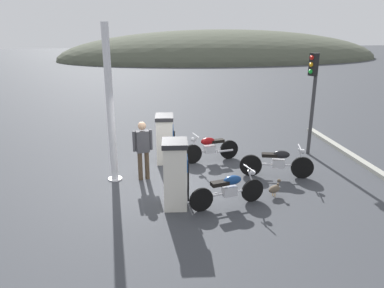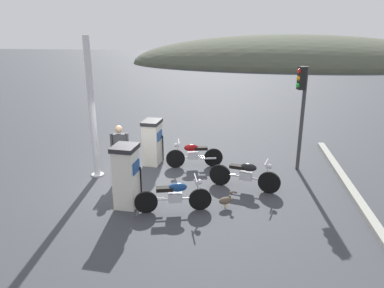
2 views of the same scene
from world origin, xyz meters
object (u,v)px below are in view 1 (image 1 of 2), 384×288
object	(u,v)px
motorcycle_far_pump	(210,148)
roadside_traffic_light	(313,86)
attendant_person	(143,147)
wandering_duck	(275,189)
fuel_pump_near	(175,174)
motorcycle_near_pump	(229,189)
fuel_pump_far	(165,138)
motorcycle_extra	(278,162)
canopy_support_pole	(110,108)

from	to	relation	value
motorcycle_far_pump	roadside_traffic_light	bearing A→B (deg)	3.14
attendant_person	wandering_duck	xyz separation A→B (m)	(3.37, -1.64, -0.78)
roadside_traffic_light	attendant_person	bearing A→B (deg)	-166.49
fuel_pump_near	motorcycle_near_pump	bearing A→B (deg)	-7.29
fuel_pump_near	attendant_person	size ratio (longest dim) A/B	0.99
motorcycle_far_pump	roadside_traffic_light	world-z (taller)	roadside_traffic_light
fuel_pump_far	fuel_pump_near	bearing A→B (deg)	-90.00
motorcycle_far_pump	motorcycle_extra	xyz separation A→B (m)	(1.70, -1.58, -0.00)
motorcycle_far_pump	wandering_duck	bearing A→B (deg)	-67.41
wandering_duck	canopy_support_pole	xyz separation A→B (m)	(-4.21, 1.75, 1.90)
motorcycle_far_pump	attendant_person	xyz separation A→B (m)	(-2.20, -1.17, 0.54)
fuel_pump_near	motorcycle_far_pump	distance (m)	3.36
fuel_pump_far	wandering_duck	world-z (taller)	fuel_pump_far
attendant_person	roadside_traffic_light	size ratio (longest dim) A/B	0.50
roadside_traffic_light	canopy_support_pole	bearing A→B (deg)	-169.07
fuel_pump_near	roadside_traffic_light	distance (m)	6.04
fuel_pump_far	motorcycle_near_pump	distance (m)	3.61
roadside_traffic_light	canopy_support_pole	distance (m)	6.61
motorcycle_extra	fuel_pump_far	bearing A→B (deg)	150.77
attendant_person	wandering_duck	bearing A→B (deg)	-26.01
wandering_duck	motorcycle_extra	bearing A→B (deg)	66.60
fuel_pump_near	roadside_traffic_light	size ratio (longest dim) A/B	0.50
roadside_traffic_light	fuel_pump_far	bearing A→B (deg)	179.98
fuel_pump_near	attendant_person	world-z (taller)	attendant_person
canopy_support_pole	wandering_duck	bearing A→B (deg)	-22.55
wandering_duck	roadside_traffic_light	distance (m)	4.33
roadside_traffic_light	canopy_support_pole	size ratio (longest dim) A/B	0.78
wandering_duck	motorcycle_far_pump	bearing A→B (deg)	112.59
fuel_pump_near	attendant_person	xyz separation A→B (m)	(-0.73, 1.82, 0.13)
motorcycle_extra	attendant_person	size ratio (longest dim) A/B	1.21
fuel_pump_near	canopy_support_pole	xyz separation A→B (m)	(-1.57, 1.93, 1.25)
attendant_person	motorcycle_extra	bearing A→B (deg)	-6.05
wandering_duck	fuel_pump_far	bearing A→B (deg)	131.27
fuel_pump_near	roadside_traffic_light	bearing A→B (deg)	32.93
fuel_pump_far	motorcycle_near_pump	world-z (taller)	fuel_pump_far
fuel_pump_near	fuel_pump_far	bearing A→B (deg)	90.00
canopy_support_pole	attendant_person	bearing A→B (deg)	-7.07
motorcycle_near_pump	roadside_traffic_light	size ratio (longest dim) A/B	0.58
motorcycle_near_pump	wandering_duck	world-z (taller)	motorcycle_near_pump
fuel_pump_far	attendant_person	size ratio (longest dim) A/B	0.90
motorcycle_near_pump	canopy_support_pole	size ratio (longest dim) A/B	0.45
fuel_pump_far	motorcycle_far_pump	bearing A→B (deg)	-7.43
motorcycle_near_pump	motorcycle_far_pump	xyz separation A→B (m)	(0.16, 3.16, 0.00)
fuel_pump_far	motorcycle_extra	size ratio (longest dim) A/B	0.75
motorcycle_extra	roadside_traffic_light	distance (m)	3.13
fuel_pump_near	wandering_duck	size ratio (longest dim) A/B	3.77
canopy_support_pole	roadside_traffic_light	bearing A→B (deg)	10.93
motorcycle_far_pump	canopy_support_pole	size ratio (longest dim) A/B	0.44
wandering_duck	motorcycle_near_pump	bearing A→B (deg)	-165.27
motorcycle_far_pump	fuel_pump_far	bearing A→B (deg)	172.57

